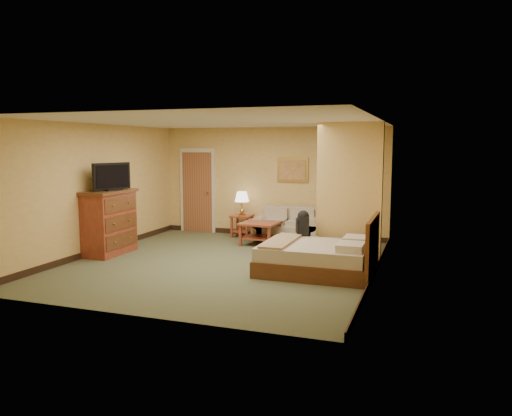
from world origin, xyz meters
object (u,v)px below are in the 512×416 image
at_px(dresser, 109,222).
at_px(bed, 319,257).
at_px(loveseat, 288,230).
at_px(coffee_table, 260,229).

height_order(dresser, bed, dresser).
distance_m(loveseat, coffee_table, 0.80).
bearing_deg(bed, coffee_table, 131.05).
relative_size(loveseat, dresser, 1.19).
relative_size(coffee_table, dresser, 0.63).
relative_size(coffee_table, bed, 0.43).
xyz_separation_m(loveseat, bed, (1.31, -2.67, 0.03)).
xyz_separation_m(dresser, bed, (4.30, -0.10, -0.37)).
bearing_deg(dresser, loveseat, 40.63).
xyz_separation_m(coffee_table, dresser, (-2.55, -1.90, 0.29)).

